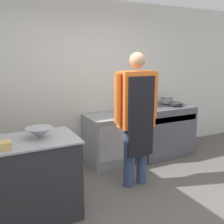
{
  "coord_description": "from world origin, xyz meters",
  "views": [
    {
      "loc": [
        -1.61,
        -2.13,
        1.81
      ],
      "look_at": [
        0.02,
        1.11,
        1.01
      ],
      "focal_mm": 42.0,
      "sensor_mm": 36.0,
      "label": 1
    }
  ],
  "objects_px": {
    "saute_pan": "(176,104)",
    "stock_pot": "(148,99)",
    "fridge_unit": "(108,140)",
    "sauce_pot": "(167,99)",
    "person_cook": "(137,112)",
    "plastic_tub": "(4,146)",
    "mixing_bowl": "(39,133)",
    "stove": "(161,130)"
  },
  "relations": [
    {
      "from": "fridge_unit",
      "to": "saute_pan",
      "type": "bearing_deg",
      "value": -8.62
    },
    {
      "from": "plastic_tub",
      "to": "mixing_bowl",
      "type": "bearing_deg",
      "value": 28.76
    },
    {
      "from": "stock_pot",
      "to": "person_cook",
      "type": "bearing_deg",
      "value": -131.22
    },
    {
      "from": "mixing_bowl",
      "to": "sauce_pot",
      "type": "height_order",
      "value": "sauce_pot"
    },
    {
      "from": "fridge_unit",
      "to": "sauce_pot",
      "type": "relative_size",
      "value": 3.68
    },
    {
      "from": "person_cook",
      "to": "sauce_pot",
      "type": "distance_m",
      "value": 1.58
    },
    {
      "from": "stock_pot",
      "to": "mixing_bowl",
      "type": "bearing_deg",
      "value": -153.84
    },
    {
      "from": "stove",
      "to": "saute_pan",
      "type": "relative_size",
      "value": 4.3
    },
    {
      "from": "stove",
      "to": "plastic_tub",
      "type": "bearing_deg",
      "value": -157.62
    },
    {
      "from": "person_cook",
      "to": "plastic_tub",
      "type": "bearing_deg",
      "value": -169.44
    },
    {
      "from": "stove",
      "to": "fridge_unit",
      "type": "xyz_separation_m",
      "value": [
        -1.06,
        0.07,
        -0.04
      ]
    },
    {
      "from": "stove",
      "to": "person_cook",
      "type": "bearing_deg",
      "value": -142.3
    },
    {
      "from": "person_cook",
      "to": "mixing_bowl",
      "type": "relative_size",
      "value": 6.26
    },
    {
      "from": "saute_pan",
      "to": "fridge_unit",
      "type": "bearing_deg",
      "value": 171.38
    },
    {
      "from": "person_cook",
      "to": "sauce_pot",
      "type": "relative_size",
      "value": 8.31
    },
    {
      "from": "stove",
      "to": "fridge_unit",
      "type": "relative_size",
      "value": 1.24
    },
    {
      "from": "fridge_unit",
      "to": "sauce_pot",
      "type": "xyz_separation_m",
      "value": [
        1.27,
        0.06,
        0.58
      ]
    },
    {
      "from": "person_cook",
      "to": "stock_pot",
      "type": "bearing_deg",
      "value": 48.78
    },
    {
      "from": "stove",
      "to": "person_cook",
      "type": "distance_m",
      "value": 1.47
    },
    {
      "from": "plastic_tub",
      "to": "stock_pot",
      "type": "relative_size",
      "value": 0.46
    },
    {
      "from": "person_cook",
      "to": "mixing_bowl",
      "type": "height_order",
      "value": "person_cook"
    },
    {
      "from": "person_cook",
      "to": "fridge_unit",
      "type": "bearing_deg",
      "value": 90.51
    },
    {
      "from": "saute_pan",
      "to": "stock_pot",
      "type": "bearing_deg",
      "value": 149.45
    },
    {
      "from": "mixing_bowl",
      "to": "person_cook",
      "type": "bearing_deg",
      "value": 4.63
    },
    {
      "from": "fridge_unit",
      "to": "plastic_tub",
      "type": "height_order",
      "value": "plastic_tub"
    },
    {
      "from": "mixing_bowl",
      "to": "plastic_tub",
      "type": "height_order",
      "value": "mixing_bowl"
    },
    {
      "from": "fridge_unit",
      "to": "person_cook",
      "type": "height_order",
      "value": "person_cook"
    },
    {
      "from": "plastic_tub",
      "to": "stock_pot",
      "type": "distance_m",
      "value": 2.82
    },
    {
      "from": "plastic_tub",
      "to": "saute_pan",
      "type": "distance_m",
      "value": 3.12
    },
    {
      "from": "stove",
      "to": "person_cook",
      "type": "xyz_separation_m",
      "value": [
        -1.06,
        -0.82,
        0.61
      ]
    },
    {
      "from": "mixing_bowl",
      "to": "sauce_pot",
      "type": "distance_m",
      "value": 2.78
    },
    {
      "from": "plastic_tub",
      "to": "person_cook",
      "type": "bearing_deg",
      "value": 10.56
    },
    {
      "from": "saute_pan",
      "to": "sauce_pot",
      "type": "distance_m",
      "value": 0.26
    },
    {
      "from": "fridge_unit",
      "to": "sauce_pot",
      "type": "bearing_deg",
      "value": 2.83
    },
    {
      "from": "fridge_unit",
      "to": "mixing_bowl",
      "type": "relative_size",
      "value": 2.78
    },
    {
      "from": "fridge_unit",
      "to": "mixing_bowl",
      "type": "xyz_separation_m",
      "value": [
        -1.3,
        -0.99,
        0.57
      ]
    },
    {
      "from": "stock_pot",
      "to": "sauce_pot",
      "type": "height_order",
      "value": "stock_pot"
    },
    {
      "from": "fridge_unit",
      "to": "saute_pan",
      "type": "xyz_separation_m",
      "value": [
        1.27,
        -0.19,
        0.54
      ]
    },
    {
      "from": "mixing_bowl",
      "to": "sauce_pot",
      "type": "xyz_separation_m",
      "value": [
        2.57,
        1.05,
        0.02
      ]
    },
    {
      "from": "stove",
      "to": "plastic_tub",
      "type": "xyz_separation_m",
      "value": [
        -2.75,
        -1.13,
        0.5
      ]
    },
    {
      "from": "plastic_tub",
      "to": "stock_pot",
      "type": "bearing_deg",
      "value": 26.57
    },
    {
      "from": "plastic_tub",
      "to": "sauce_pot",
      "type": "xyz_separation_m",
      "value": [
        2.95,
        1.26,
        0.04
      ]
    }
  ]
}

